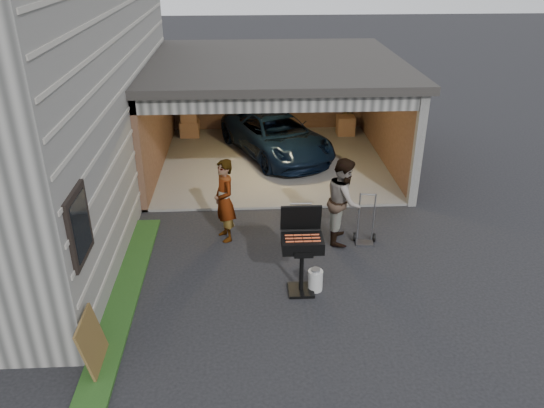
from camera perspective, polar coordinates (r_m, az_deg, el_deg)
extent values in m
plane|color=black|center=(9.52, -2.23, -10.25)|extent=(80.00, 80.00, 0.00)
cube|color=#193814|center=(9.00, -17.03, -13.93)|extent=(0.50, 8.00, 0.06)
cube|color=#605E59|center=(15.25, 0.14, 4.68)|extent=(6.50, 6.00, 0.06)
cube|color=#4A3122|center=(17.62, -0.40, 12.21)|extent=(6.50, 0.15, 2.70)
cube|color=#4A3122|center=(15.31, 12.25, 9.40)|extent=(0.15, 6.00, 2.70)
cube|color=#4A3122|center=(14.98, -12.23, 9.03)|extent=(0.15, 6.00, 2.70)
cube|color=#2D2B28|center=(14.45, 0.15, 14.93)|extent=(6.80, 6.30, 0.20)
cube|color=#474744|center=(11.68, 0.96, 10.72)|extent=(6.50, 0.16, 0.36)
cube|color=silver|center=(12.83, 0.58, 12.63)|extent=(6.00, 2.40, 0.06)
cube|color=#474744|center=(12.63, 15.40, 5.40)|extent=(0.20, 0.18, 2.70)
cube|color=brown|center=(17.29, -8.83, 8.02)|extent=(0.60, 0.50, 0.50)
cube|color=brown|center=(17.15, -8.94, 9.53)|extent=(0.50, 0.45, 0.45)
cube|color=brown|center=(17.39, 7.91, 8.37)|extent=(0.55, 0.50, 0.60)
cube|color=#4F3C1B|center=(17.76, 8.32, 11.55)|extent=(0.24, 0.43, 2.20)
imported|color=black|center=(15.43, 0.45, 7.18)|extent=(3.51, 4.69, 1.19)
imported|color=#CAE0FF|center=(10.95, -5.14, 0.37)|extent=(0.64, 0.76, 1.78)
imported|color=#512B1F|center=(10.97, 7.71, 0.40)|extent=(0.82, 0.99, 1.83)
cube|color=black|center=(9.72, 3.13, -9.24)|extent=(0.46, 0.46, 0.05)
cylinder|color=black|center=(9.45, 3.20, -6.96)|extent=(0.08, 0.08, 0.91)
cube|color=black|center=(9.18, 3.28, -4.24)|extent=(0.72, 0.50, 0.22)
cube|color=#59595B|center=(9.13, 3.30, -3.75)|extent=(0.65, 0.43, 0.02)
cube|color=black|center=(9.29, 3.13, -1.47)|extent=(0.72, 0.13, 0.50)
cylinder|color=silver|center=(9.68, 4.68, -8.18)|extent=(0.32, 0.32, 0.40)
cube|color=#4F3C1B|center=(8.40, -18.75, -13.97)|extent=(0.22, 0.79, 0.87)
cube|color=slate|center=(11.28, 9.91, -4.15)|extent=(0.39, 0.28, 0.04)
cylinder|color=black|center=(11.33, 8.85, -3.48)|extent=(0.07, 0.19, 0.19)
cylinder|color=black|center=(11.37, 10.94, -3.56)|extent=(0.07, 0.19, 0.19)
cylinder|color=slate|center=(11.11, 9.29, -1.36)|extent=(0.03, 0.03, 1.09)
cylinder|color=slate|center=(11.14, 10.88, -1.43)|extent=(0.03, 0.03, 1.09)
cylinder|color=slate|center=(10.89, 10.30, 1.01)|extent=(0.31, 0.08, 0.03)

